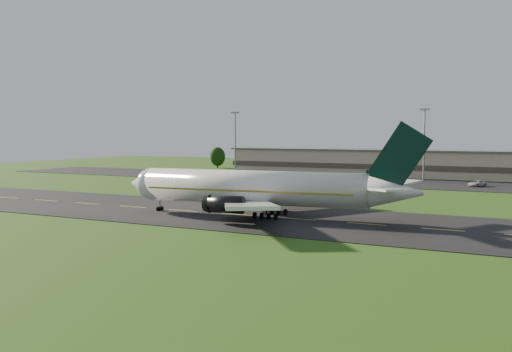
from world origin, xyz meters
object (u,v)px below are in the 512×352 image
at_px(light_mast_centre, 424,136).
at_px(service_vehicle_c, 477,184).
at_px(light_mast_west, 235,135).
at_px(terminal, 438,164).
at_px(service_vehicle_a, 326,178).
at_px(service_vehicle_b, 393,179).
at_px(airliner, 258,188).

xyz_separation_m(light_mast_centre, service_vehicle_c, (15.01, -9.80, -11.90)).
bearing_deg(light_mast_west, terminal, 14.76).
height_order(light_mast_west, service_vehicle_c, light_mast_west).
bearing_deg(service_vehicle_c, service_vehicle_a, -147.18).
distance_m(service_vehicle_a, service_vehicle_b, 18.72).
relative_size(airliner, light_mast_centre, 2.52).
distance_m(airliner, service_vehicle_c, 75.32).
xyz_separation_m(service_vehicle_a, service_vehicle_c, (39.56, 2.30, 0.00)).
relative_size(airliner, light_mast_west, 2.52).
height_order(light_mast_centre, service_vehicle_a, light_mast_centre).
relative_size(airliner, service_vehicle_b, 11.68).
relative_size(light_mast_west, service_vehicle_a, 4.72).
bearing_deg(light_mast_centre, service_vehicle_b, -152.48).
bearing_deg(light_mast_west, airliner, -59.14).
distance_m(light_mast_centre, service_vehicle_b, 14.73).
distance_m(airliner, light_mast_centre, 81.24).
height_order(light_mast_centre, service_vehicle_c, light_mast_centre).
distance_m(terminal, light_mast_centre, 18.45).
bearing_deg(airliner, light_mast_west, 114.54).
xyz_separation_m(terminal, service_vehicle_c, (13.61, -25.98, -3.16)).
xyz_separation_m(terminal, service_vehicle_b, (-9.08, -20.18, -3.17)).
bearing_deg(light_mast_centre, light_mast_west, 180.00).
bearing_deg(service_vehicle_a, light_mast_centre, 26.87).
bearing_deg(terminal, service_vehicle_a, -132.54).
height_order(service_vehicle_a, service_vehicle_b, service_vehicle_a).
bearing_deg(service_vehicle_c, light_mast_west, -157.95).
bearing_deg(terminal, service_vehicle_c, -62.36).
height_order(airliner, light_mast_west, light_mast_west).
relative_size(airliner, terminal, 0.35).
height_order(airliner, light_mast_centre, light_mast_centre).
height_order(light_mast_centre, service_vehicle_b, light_mast_centre).
bearing_deg(terminal, light_mast_west, -165.24).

